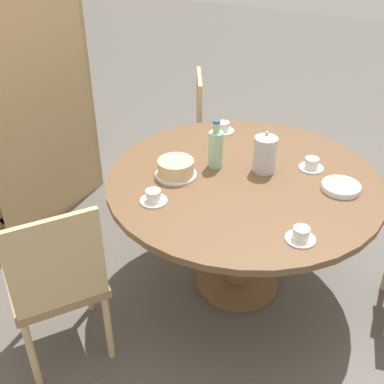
{
  "coord_description": "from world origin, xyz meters",
  "views": [
    {
      "loc": [
        -1.98,
        -0.8,
        2.01
      ],
      "look_at": [
        0.0,
        0.31,
        0.54
      ],
      "focal_mm": 45.0,
      "sensor_mm": 36.0,
      "label": 1
    }
  ],
  "objects_px": {
    "chair_b": "(217,133)",
    "chair_c": "(56,280)",
    "bookshelf": "(30,112)",
    "coffee_pot": "(265,153)",
    "cake_main": "(176,168)",
    "cup_b": "(153,197)",
    "cup_d": "(301,235)",
    "cup_c": "(311,164)",
    "cup_a": "(223,128)",
    "water_bottle": "(216,148)"
  },
  "relations": [
    {
      "from": "cup_d",
      "to": "cup_c",
      "type": "bearing_deg",
      "value": 13.19
    },
    {
      "from": "cup_c",
      "to": "cup_d",
      "type": "xyz_separation_m",
      "value": [
        -0.61,
        -0.14,
        0.0
      ]
    },
    {
      "from": "water_bottle",
      "to": "cup_a",
      "type": "xyz_separation_m",
      "value": [
        0.4,
        0.15,
        -0.08
      ]
    },
    {
      "from": "cup_c",
      "to": "cup_d",
      "type": "height_order",
      "value": "same"
    },
    {
      "from": "chair_b",
      "to": "chair_c",
      "type": "height_order",
      "value": "same"
    },
    {
      "from": "coffee_pot",
      "to": "cup_a",
      "type": "relative_size",
      "value": 1.74
    },
    {
      "from": "cake_main",
      "to": "cup_a",
      "type": "relative_size",
      "value": 1.65
    },
    {
      "from": "bookshelf",
      "to": "water_bottle",
      "type": "relative_size",
      "value": 6.16
    },
    {
      "from": "water_bottle",
      "to": "cup_d",
      "type": "relative_size",
      "value": 2.02
    },
    {
      "from": "chair_c",
      "to": "cup_a",
      "type": "distance_m",
      "value": 1.35
    },
    {
      "from": "bookshelf",
      "to": "cup_a",
      "type": "height_order",
      "value": "bookshelf"
    },
    {
      "from": "chair_b",
      "to": "bookshelf",
      "type": "height_order",
      "value": "bookshelf"
    },
    {
      "from": "chair_c",
      "to": "coffee_pot",
      "type": "relative_size",
      "value": 3.99
    },
    {
      "from": "cup_c",
      "to": "cake_main",
      "type": "bearing_deg",
      "value": 125.01
    },
    {
      "from": "water_bottle",
      "to": "cup_c",
      "type": "relative_size",
      "value": 2.02
    },
    {
      "from": "bookshelf",
      "to": "chair_b",
      "type": "bearing_deg",
      "value": 131.42
    },
    {
      "from": "water_bottle",
      "to": "cup_a",
      "type": "distance_m",
      "value": 0.44
    },
    {
      "from": "coffee_pot",
      "to": "cup_c",
      "type": "distance_m",
      "value": 0.27
    },
    {
      "from": "chair_c",
      "to": "cup_d",
      "type": "xyz_separation_m",
      "value": [
        0.52,
        -0.94,
        0.26
      ]
    },
    {
      "from": "chair_c",
      "to": "coffee_pot",
      "type": "bearing_deg",
      "value": -175.93
    },
    {
      "from": "chair_b",
      "to": "water_bottle",
      "type": "xyz_separation_m",
      "value": [
        -0.81,
        -0.38,
        0.34
      ]
    },
    {
      "from": "coffee_pot",
      "to": "cake_main",
      "type": "relative_size",
      "value": 1.05
    },
    {
      "from": "bookshelf",
      "to": "cup_b",
      "type": "distance_m",
      "value": 1.29
    },
    {
      "from": "chair_c",
      "to": "cup_b",
      "type": "height_order",
      "value": "chair_c"
    },
    {
      "from": "chair_b",
      "to": "cup_b",
      "type": "xyz_separation_m",
      "value": [
        -1.26,
        -0.28,
        0.26
      ]
    },
    {
      "from": "bookshelf",
      "to": "coffee_pot",
      "type": "height_order",
      "value": "bookshelf"
    },
    {
      "from": "chair_c",
      "to": "coffee_pot",
      "type": "height_order",
      "value": "coffee_pot"
    },
    {
      "from": "cake_main",
      "to": "cup_d",
      "type": "height_order",
      "value": "cake_main"
    },
    {
      "from": "cake_main",
      "to": "cup_b",
      "type": "height_order",
      "value": "cake_main"
    },
    {
      "from": "water_bottle",
      "to": "cup_a",
      "type": "relative_size",
      "value": 2.02
    },
    {
      "from": "coffee_pot",
      "to": "cup_d",
      "type": "distance_m",
      "value": 0.6
    },
    {
      "from": "coffee_pot",
      "to": "cup_a",
      "type": "bearing_deg",
      "value": 50.65
    },
    {
      "from": "chair_b",
      "to": "chair_c",
      "type": "distance_m",
      "value": 1.72
    },
    {
      "from": "water_bottle",
      "to": "chair_c",
      "type": "bearing_deg",
      "value": 159.5
    },
    {
      "from": "coffee_pot",
      "to": "cup_c",
      "type": "height_order",
      "value": "coffee_pot"
    },
    {
      "from": "cup_b",
      "to": "cup_c",
      "type": "relative_size",
      "value": 1.0
    },
    {
      "from": "chair_b",
      "to": "cake_main",
      "type": "xyz_separation_m",
      "value": [
        -1.0,
        -0.25,
        0.28
      ]
    },
    {
      "from": "bookshelf",
      "to": "cup_d",
      "type": "distance_m",
      "value": 1.96
    },
    {
      "from": "chair_b",
      "to": "bookshelf",
      "type": "bearing_deg",
      "value": 101.27
    },
    {
      "from": "chair_b",
      "to": "water_bottle",
      "type": "distance_m",
      "value": 0.96
    },
    {
      "from": "chair_c",
      "to": "cup_d",
      "type": "relative_size",
      "value": 6.95
    },
    {
      "from": "water_bottle",
      "to": "cake_main",
      "type": "height_order",
      "value": "water_bottle"
    },
    {
      "from": "chair_b",
      "to": "cup_b",
      "type": "relative_size",
      "value": 6.95
    },
    {
      "from": "water_bottle",
      "to": "cake_main",
      "type": "xyz_separation_m",
      "value": [
        -0.19,
        0.13,
        -0.06
      ]
    },
    {
      "from": "cup_b",
      "to": "cup_d",
      "type": "distance_m",
      "value": 0.71
    },
    {
      "from": "coffee_pot",
      "to": "cup_d",
      "type": "relative_size",
      "value": 1.74
    },
    {
      "from": "cup_b",
      "to": "cup_c",
      "type": "height_order",
      "value": "same"
    },
    {
      "from": "chair_b",
      "to": "coffee_pot",
      "type": "distance_m",
      "value": 1.02
    },
    {
      "from": "coffee_pot",
      "to": "water_bottle",
      "type": "distance_m",
      "value": 0.26
    },
    {
      "from": "cake_main",
      "to": "cup_c",
      "type": "distance_m",
      "value": 0.72
    }
  ]
}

